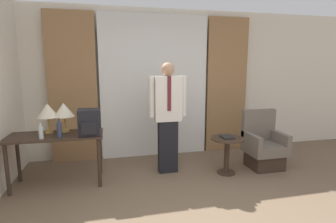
{
  "coord_description": "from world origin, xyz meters",
  "views": [
    {
      "loc": [
        -0.86,
        -1.97,
        1.68
      ],
      "look_at": [
        0.01,
        1.76,
        1.01
      ],
      "focal_mm": 28.0,
      "sensor_mm": 36.0,
      "label": 1
    }
  ],
  "objects_px": {
    "table_lamp_right": "(64,111)",
    "side_table": "(227,149)",
    "person": "(168,114)",
    "desk": "(56,142)",
    "bottle_by_lamp": "(59,130)",
    "book": "(227,137)",
    "table_lamp_left": "(48,111)",
    "bottle_near_edge": "(41,132)",
    "backpack": "(89,123)",
    "armchair": "(263,147)"
  },
  "relations": [
    {
      "from": "desk",
      "to": "backpack",
      "type": "relative_size",
      "value": 3.44
    },
    {
      "from": "table_lamp_left",
      "to": "person",
      "type": "height_order",
      "value": "person"
    },
    {
      "from": "bottle_by_lamp",
      "to": "person",
      "type": "distance_m",
      "value": 1.57
    },
    {
      "from": "bottle_near_edge",
      "to": "side_table",
      "type": "relative_size",
      "value": 0.36
    },
    {
      "from": "backpack",
      "to": "book",
      "type": "xyz_separation_m",
      "value": [
        2.04,
        -0.04,
        -0.32
      ]
    },
    {
      "from": "table_lamp_right",
      "to": "side_table",
      "type": "xyz_separation_m",
      "value": [
        2.4,
        -0.32,
        -0.66
      ]
    },
    {
      "from": "armchair",
      "to": "book",
      "type": "relative_size",
      "value": 4.66
    },
    {
      "from": "table_lamp_left",
      "to": "armchair",
      "type": "relative_size",
      "value": 0.45
    },
    {
      "from": "table_lamp_left",
      "to": "side_table",
      "type": "distance_m",
      "value": 2.71
    },
    {
      "from": "table_lamp_left",
      "to": "table_lamp_right",
      "type": "height_order",
      "value": "same"
    },
    {
      "from": "bottle_by_lamp",
      "to": "book",
      "type": "distance_m",
      "value": 2.43
    },
    {
      "from": "side_table",
      "to": "book",
      "type": "bearing_deg",
      "value": -162.75
    },
    {
      "from": "table_lamp_right",
      "to": "person",
      "type": "distance_m",
      "value": 1.52
    },
    {
      "from": "table_lamp_left",
      "to": "bottle_near_edge",
      "type": "height_order",
      "value": "table_lamp_left"
    },
    {
      "from": "backpack",
      "to": "book",
      "type": "relative_size",
      "value": 1.82
    },
    {
      "from": "table_lamp_left",
      "to": "desk",
      "type": "bearing_deg",
      "value": -48.71
    },
    {
      "from": "backpack",
      "to": "person",
      "type": "height_order",
      "value": "person"
    },
    {
      "from": "person",
      "to": "bottle_by_lamp",
      "type": "bearing_deg",
      "value": -170.22
    },
    {
      "from": "desk",
      "to": "table_lamp_left",
      "type": "bearing_deg",
      "value": 131.29
    },
    {
      "from": "backpack",
      "to": "desk",
      "type": "bearing_deg",
      "value": 160.88
    },
    {
      "from": "bottle_by_lamp",
      "to": "backpack",
      "type": "distance_m",
      "value": 0.39
    },
    {
      "from": "table_lamp_left",
      "to": "bottle_near_edge",
      "type": "xyz_separation_m",
      "value": [
        -0.04,
        -0.3,
        -0.23
      ]
    },
    {
      "from": "armchair",
      "to": "backpack",
      "type": "bearing_deg",
      "value": -178.48
    },
    {
      "from": "table_lamp_right",
      "to": "armchair",
      "type": "bearing_deg",
      "value": -3.84
    },
    {
      "from": "bottle_by_lamp",
      "to": "table_lamp_left",
      "type": "bearing_deg",
      "value": 121.68
    },
    {
      "from": "table_lamp_right",
      "to": "bottle_near_edge",
      "type": "relative_size",
      "value": 2.05
    },
    {
      "from": "table_lamp_left",
      "to": "person",
      "type": "bearing_deg",
      "value": -1.39
    },
    {
      "from": "table_lamp_left",
      "to": "backpack",
      "type": "xyz_separation_m",
      "value": [
        0.57,
        -0.28,
        -0.13
      ]
    },
    {
      "from": "bottle_near_edge",
      "to": "armchair",
      "type": "bearing_deg",
      "value": 1.59
    },
    {
      "from": "book",
      "to": "armchair",
      "type": "bearing_deg",
      "value": 9.08
    },
    {
      "from": "desk",
      "to": "book",
      "type": "height_order",
      "value": "desk"
    },
    {
      "from": "bottle_near_edge",
      "to": "armchair",
      "type": "xyz_separation_m",
      "value": [
        3.37,
        0.09,
        -0.47
      ]
    },
    {
      "from": "bottle_near_edge",
      "to": "desk",
      "type": "bearing_deg",
      "value": 51.13
    },
    {
      "from": "table_lamp_left",
      "to": "bottle_by_lamp",
      "type": "xyz_separation_m",
      "value": [
        0.19,
        -0.31,
        -0.21
      ]
    },
    {
      "from": "bottle_near_edge",
      "to": "person",
      "type": "distance_m",
      "value": 1.79
    },
    {
      "from": "bottle_near_edge",
      "to": "book",
      "type": "xyz_separation_m",
      "value": [
        2.65,
        -0.02,
        -0.22
      ]
    },
    {
      "from": "desk",
      "to": "bottle_by_lamp",
      "type": "distance_m",
      "value": 0.29
    },
    {
      "from": "person",
      "to": "table_lamp_right",
      "type": "bearing_deg",
      "value": 178.41
    },
    {
      "from": "person",
      "to": "book",
      "type": "distance_m",
      "value": 0.99
    },
    {
      "from": "table_lamp_right",
      "to": "side_table",
      "type": "distance_m",
      "value": 2.51
    },
    {
      "from": "backpack",
      "to": "person",
      "type": "xyz_separation_m",
      "value": [
        1.16,
        0.24,
        0.03
      ]
    },
    {
      "from": "desk",
      "to": "person",
      "type": "height_order",
      "value": "person"
    },
    {
      "from": "desk",
      "to": "table_lamp_left",
      "type": "xyz_separation_m",
      "value": [
        -0.11,
        0.12,
        0.42
      ]
    },
    {
      "from": "person",
      "to": "bottle_near_edge",
      "type": "bearing_deg",
      "value": -171.63
    },
    {
      "from": "table_lamp_right",
      "to": "bottle_near_edge",
      "type": "xyz_separation_m",
      "value": [
        -0.25,
        -0.3,
        -0.23
      ]
    },
    {
      "from": "table_lamp_left",
      "to": "bottle_by_lamp",
      "type": "height_order",
      "value": "table_lamp_left"
    },
    {
      "from": "backpack",
      "to": "armchair",
      "type": "height_order",
      "value": "backpack"
    },
    {
      "from": "table_lamp_left",
      "to": "backpack",
      "type": "bearing_deg",
      "value": -26.34
    },
    {
      "from": "desk",
      "to": "armchair",
      "type": "xyz_separation_m",
      "value": [
        3.22,
        -0.09,
        -0.28
      ]
    },
    {
      "from": "bottle_near_edge",
      "to": "bottle_by_lamp",
      "type": "height_order",
      "value": "bottle_by_lamp"
    }
  ]
}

